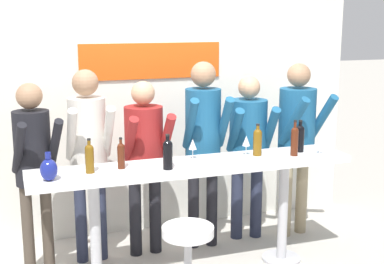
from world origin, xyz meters
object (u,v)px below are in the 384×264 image
object	(u,v)px
wine_bottle_5	(168,153)
wine_bottle_1	(258,141)
person_right	(297,131)
wine_bottle_0	(295,140)
wine_glass_1	(246,141)
wine_bottle_4	(121,154)
wine_bottle_2	(300,137)
bar_stool	(188,255)
person_center_left	(144,149)
wine_glass_0	(193,145)
person_left	(88,144)
person_far_left	(33,156)
tasting_table	(195,181)
person_center_right	(248,140)
person_center	(203,133)
decorative_vase	(49,169)
wine_bottle_3	(90,157)
wine_glass_2	(320,140)

from	to	relation	value
wine_bottle_5	wine_bottle_1	bearing A→B (deg)	10.47
person_right	wine_bottle_0	world-z (taller)	person_right
wine_bottle_1	wine_glass_1	world-z (taller)	wine_bottle_1
wine_bottle_4	wine_bottle_2	bearing A→B (deg)	0.51
bar_stool	wine_glass_1	size ratio (longest dim) A/B	3.87
person_center_left	wine_glass_0	distance (m)	0.55
person_center_left	wine_bottle_4	xyz separation A→B (m)	(-0.32, -0.52, 0.11)
bar_stool	person_left	size ratio (longest dim) A/B	0.39
person_left	wine_glass_0	distance (m)	0.95
person_right	wine_bottle_2	world-z (taller)	person_right
bar_stool	wine_bottle_4	size ratio (longest dim) A/B	2.66
person_far_left	wine_bottle_0	bearing A→B (deg)	-26.34
wine_glass_1	person_right	bearing A→B (deg)	28.91
tasting_table	wine_bottle_4	world-z (taller)	wine_bottle_4
person_left	wine_bottle_5	distance (m)	0.87
wine_bottle_4	wine_glass_0	size ratio (longest dim) A/B	1.46
person_left	wine_glass_0	world-z (taller)	person_left
bar_stool	person_center_right	size ratio (longest dim) A/B	0.41
wine_bottle_5	person_left	bearing A→B (deg)	128.13
person_center	wine_bottle_1	size ratio (longest dim) A/B	6.37
person_right	person_center	bearing A→B (deg)	169.50
wine_bottle_1	wine_bottle_4	world-z (taller)	wine_bottle_1
bar_stool	decorative_vase	xyz separation A→B (m)	(-0.95, 0.43, 0.65)
wine_bottle_2	wine_glass_0	size ratio (longest dim) A/B	1.66
person_center	decorative_vase	distance (m)	1.61
bar_stool	person_center_left	size ratio (longest dim) A/B	0.41
wine_glass_0	wine_bottle_5	bearing A→B (deg)	-141.52
person_far_left	wine_bottle_3	world-z (taller)	person_far_left
person_left	person_right	xyz separation A→B (m)	(2.08, -0.06, -0.01)
wine_glass_0	person_left	bearing A→B (deg)	151.60
wine_bottle_2	wine_bottle_5	xyz separation A→B (m)	(-1.30, -0.16, -0.00)
person_center_right	tasting_table	bearing A→B (deg)	-134.52
tasting_table	wine_bottle_3	world-z (taller)	wine_bottle_3
wine_bottle_3	decorative_vase	xyz separation A→B (m)	(-0.32, -0.11, -0.04)
person_center_right	wine_bottle_2	xyz separation A→B (m)	(0.26, -0.54, 0.13)
wine_bottle_1	wine_glass_1	bearing A→B (deg)	156.97
wine_glass_0	wine_glass_1	distance (m)	0.49
tasting_table	wine_bottle_1	world-z (taller)	wine_bottle_1
wine_bottle_4	wine_glass_0	bearing A→B (deg)	8.02
person_left	wine_bottle_0	world-z (taller)	person_left
person_center_left	wine_bottle_1	distance (m)	1.04
person_far_left	wine_bottle_0	xyz separation A→B (m)	(2.20, -0.57, 0.10)
tasting_table	wine_glass_0	world-z (taller)	wine_glass_0
person_center_right	wine_bottle_4	distance (m)	1.50
wine_bottle_5	wine_glass_2	size ratio (longest dim) A/B	1.64
decorative_vase	person_left	bearing A→B (deg)	60.26
wine_bottle_5	wine_glass_0	world-z (taller)	wine_bottle_5
wine_glass_2	wine_glass_1	bearing A→B (deg)	164.97
wine_bottle_1	bar_stool	bearing A→B (deg)	-145.01
person_far_left	person_center	distance (m)	1.56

